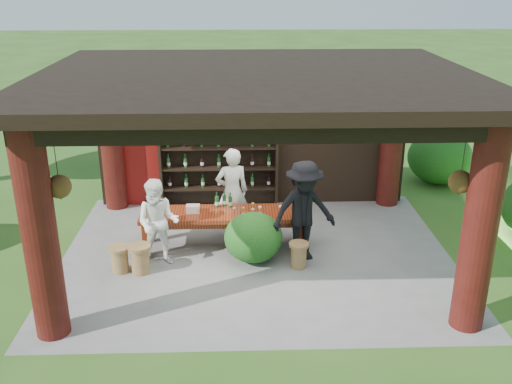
{
  "coord_description": "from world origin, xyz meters",
  "views": [
    {
      "loc": [
        -0.33,
        -9.77,
        5.11
      ],
      "look_at": [
        0.0,
        0.4,
        1.15
      ],
      "focal_mm": 40.0,
      "sensor_mm": 36.0,
      "label": 1
    }
  ],
  "objects_px": {
    "guest_man": "(304,211)",
    "stool_near_right": "(299,254)",
    "stool_near_left": "(140,258)",
    "stool_far_left": "(120,258)",
    "wine_shelf": "(219,158)",
    "tasting_table": "(223,218)",
    "host": "(232,192)",
    "guest_woman": "(158,223)",
    "napkin_basket": "(193,209)"
  },
  "relations": [
    {
      "from": "wine_shelf",
      "to": "host",
      "type": "relative_size",
      "value": 1.44
    },
    {
      "from": "guest_woman",
      "to": "napkin_basket",
      "type": "distance_m",
      "value": 0.87
    },
    {
      "from": "stool_near_left",
      "to": "guest_man",
      "type": "distance_m",
      "value": 3.09
    },
    {
      "from": "host",
      "to": "guest_man",
      "type": "relative_size",
      "value": 0.95
    },
    {
      "from": "wine_shelf",
      "to": "napkin_basket",
      "type": "bearing_deg",
      "value": -102.31
    },
    {
      "from": "guest_woman",
      "to": "wine_shelf",
      "type": "bearing_deg",
      "value": 74.03
    },
    {
      "from": "guest_woman",
      "to": "guest_man",
      "type": "distance_m",
      "value": 2.68
    },
    {
      "from": "wine_shelf",
      "to": "tasting_table",
      "type": "bearing_deg",
      "value": -86.3
    },
    {
      "from": "stool_near_right",
      "to": "stool_far_left",
      "type": "relative_size",
      "value": 0.98
    },
    {
      "from": "tasting_table",
      "to": "stool_near_right",
      "type": "relative_size",
      "value": 6.6
    },
    {
      "from": "stool_near_left",
      "to": "napkin_basket",
      "type": "distance_m",
      "value": 1.44
    },
    {
      "from": "guest_woman",
      "to": "guest_man",
      "type": "relative_size",
      "value": 0.85
    },
    {
      "from": "napkin_basket",
      "to": "guest_woman",
      "type": "bearing_deg",
      "value": -132.85
    },
    {
      "from": "tasting_table",
      "to": "stool_far_left",
      "type": "distance_m",
      "value": 2.1
    },
    {
      "from": "guest_man",
      "to": "napkin_basket",
      "type": "relative_size",
      "value": 7.45
    },
    {
      "from": "guest_man",
      "to": "stool_near_right",
      "type": "bearing_deg",
      "value": -125.26
    },
    {
      "from": "tasting_table",
      "to": "guest_woman",
      "type": "xyz_separation_m",
      "value": [
        -1.17,
        -0.61,
        0.19
      ]
    },
    {
      "from": "wine_shelf",
      "to": "napkin_basket",
      "type": "height_order",
      "value": "wine_shelf"
    },
    {
      "from": "stool_near_left",
      "to": "guest_woman",
      "type": "relative_size",
      "value": 0.33
    },
    {
      "from": "wine_shelf",
      "to": "stool_near_left",
      "type": "relative_size",
      "value": 4.92
    },
    {
      "from": "stool_near_left",
      "to": "wine_shelf",
      "type": "bearing_deg",
      "value": 66.12
    },
    {
      "from": "tasting_table",
      "to": "stool_near_left",
      "type": "relative_size",
      "value": 5.9
    },
    {
      "from": "wine_shelf",
      "to": "guest_woman",
      "type": "bearing_deg",
      "value": -111.13
    },
    {
      "from": "guest_man",
      "to": "napkin_basket",
      "type": "distance_m",
      "value": 2.16
    },
    {
      "from": "stool_far_left",
      "to": "guest_man",
      "type": "distance_m",
      "value": 3.45
    },
    {
      "from": "wine_shelf",
      "to": "guest_man",
      "type": "distance_m",
      "value": 3.08
    },
    {
      "from": "tasting_table",
      "to": "stool_near_left",
      "type": "bearing_deg",
      "value": -146.87
    },
    {
      "from": "tasting_table",
      "to": "stool_far_left",
      "type": "bearing_deg",
      "value": -153.57
    },
    {
      "from": "stool_near_left",
      "to": "guest_woman",
      "type": "bearing_deg",
      "value": 49.09
    },
    {
      "from": "stool_far_left",
      "to": "napkin_basket",
      "type": "height_order",
      "value": "napkin_basket"
    },
    {
      "from": "wine_shelf",
      "to": "stool_near_left",
      "type": "distance_m",
      "value": 3.45
    },
    {
      "from": "stool_near_left",
      "to": "guest_woman",
      "type": "xyz_separation_m",
      "value": [
        0.31,
        0.36,
        0.54
      ]
    },
    {
      "from": "host",
      "to": "wine_shelf",
      "type": "bearing_deg",
      "value": -91.63
    },
    {
      "from": "guest_woman",
      "to": "napkin_basket",
      "type": "xyz_separation_m",
      "value": [
        0.59,
        0.64,
        -0.0
      ]
    },
    {
      "from": "tasting_table",
      "to": "stool_near_right",
      "type": "xyz_separation_m",
      "value": [
        1.39,
        -0.85,
        -0.37
      ]
    },
    {
      "from": "host",
      "to": "guest_woman",
      "type": "height_order",
      "value": "host"
    },
    {
      "from": "stool_near_right",
      "to": "stool_far_left",
      "type": "xyz_separation_m",
      "value": [
        -3.25,
        -0.07,
        0.01
      ]
    },
    {
      "from": "napkin_basket",
      "to": "stool_near_right",
      "type": "bearing_deg",
      "value": -24.09
    },
    {
      "from": "stool_near_left",
      "to": "guest_woman",
      "type": "height_order",
      "value": "guest_woman"
    },
    {
      "from": "host",
      "to": "guest_man",
      "type": "xyz_separation_m",
      "value": [
        1.33,
        -1.15,
        0.05
      ]
    },
    {
      "from": "tasting_table",
      "to": "napkin_basket",
      "type": "xyz_separation_m",
      "value": [
        -0.58,
        0.03,
        0.19
      ]
    },
    {
      "from": "stool_near_right",
      "to": "stool_far_left",
      "type": "bearing_deg",
      "value": -178.81
    },
    {
      "from": "host",
      "to": "napkin_basket",
      "type": "distance_m",
      "value": 0.97
    },
    {
      "from": "stool_far_left",
      "to": "guest_woman",
      "type": "xyz_separation_m",
      "value": [
        0.68,
        0.31,
        0.56
      ]
    },
    {
      "from": "guest_woman",
      "to": "host",
      "type": "bearing_deg",
      "value": 47.88
    },
    {
      "from": "guest_woman",
      "to": "stool_near_left",
      "type": "bearing_deg",
      "value": -125.75
    },
    {
      "from": "stool_near_left",
      "to": "stool_far_left",
      "type": "bearing_deg",
      "value": 173.0
    },
    {
      "from": "host",
      "to": "guest_man",
      "type": "distance_m",
      "value": 1.76
    },
    {
      "from": "wine_shelf",
      "to": "host",
      "type": "bearing_deg",
      "value": -78.18
    },
    {
      "from": "tasting_table",
      "to": "guest_man",
      "type": "height_order",
      "value": "guest_man"
    }
  ]
}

